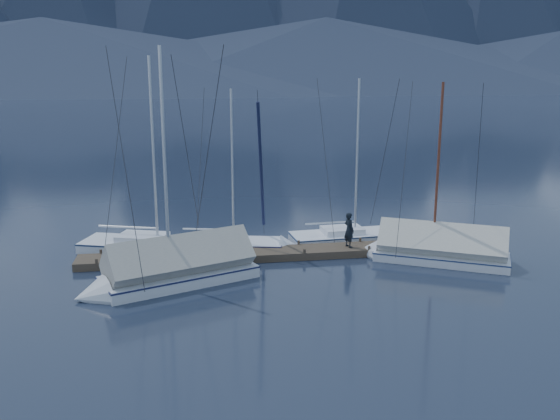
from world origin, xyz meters
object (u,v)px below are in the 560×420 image
object	(u,v)px
sailboat_open_mid	(243,246)
person	(349,230)
sailboat_covered_near	(430,251)
sailboat_open_left	(169,248)
sailboat_covered_far	(166,273)
sailboat_open_right	(363,237)

from	to	relation	value
sailboat_open_mid	person	size ratio (longest dim) A/B	5.06
sailboat_open_mid	sailboat_covered_near	world-z (taller)	sailboat_covered_near
sailboat_open_left	person	xyz separation A→B (m)	(8.26, -1.65, 0.98)
sailboat_open_left	sailboat_open_mid	distance (m)	3.50
sailboat_covered_near	sailboat_open_mid	bearing A→B (deg)	158.88
person	sailboat_covered_far	bearing A→B (deg)	86.72
sailboat_open_right	sailboat_covered_near	size ratio (longest dim) A/B	1.01
sailboat_open_right	sailboat_covered_far	world-z (taller)	sailboat_covered_far
sailboat_open_right	person	xyz separation A→B (m)	(-1.39, -2.21, 1.00)
sailboat_covered_far	person	size ratio (longest dim) A/B	6.18
sailboat_covered_far	sailboat_open_left	bearing A→B (deg)	90.20
sailboat_open_right	sailboat_covered_far	distance (m)	10.90
sailboat_covered_far	sailboat_covered_near	bearing A→B (deg)	6.73
sailboat_open_mid	person	world-z (taller)	sailboat_open_mid
sailboat_open_left	person	bearing A→B (deg)	-11.29
sailboat_covered_near	sailboat_open_left	bearing A→B (deg)	164.72
sailboat_open_left	sailboat_open_right	world-z (taller)	sailboat_open_left
sailboat_open_right	person	distance (m)	2.79
person	sailboat_open_left	bearing A→B (deg)	56.18
sailboat_open_mid	sailboat_covered_far	xyz separation A→B (m)	(-3.48, -4.49, 0.35)
sailboat_open_mid	sailboat_covered_near	distance (m)	8.67
sailboat_open_right	sailboat_open_left	bearing A→B (deg)	-176.70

